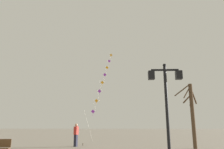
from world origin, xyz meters
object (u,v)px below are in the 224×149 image
at_px(kite_flyer, 76,134).
at_px(bare_tree, 192,112).
at_px(kite_train, 102,85).
at_px(twin_lantern_lamp_post, 166,92).

xyz_separation_m(kite_flyer, bare_tree, (8.51, -1.33, 1.56)).
relative_size(kite_train, kite_flyer, 6.28).
bearing_deg(bare_tree, kite_train, 134.54).
distance_m(kite_train, kite_flyer, 7.78).
height_order(kite_train, kite_flyer, kite_train).
height_order(kite_flyer, bare_tree, bare_tree).
height_order(twin_lantern_lamp_post, kite_train, kite_train).
height_order(kite_train, bare_tree, kite_train).
distance_m(kite_train, bare_tree, 10.61).
relative_size(twin_lantern_lamp_post, kite_train, 0.41).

